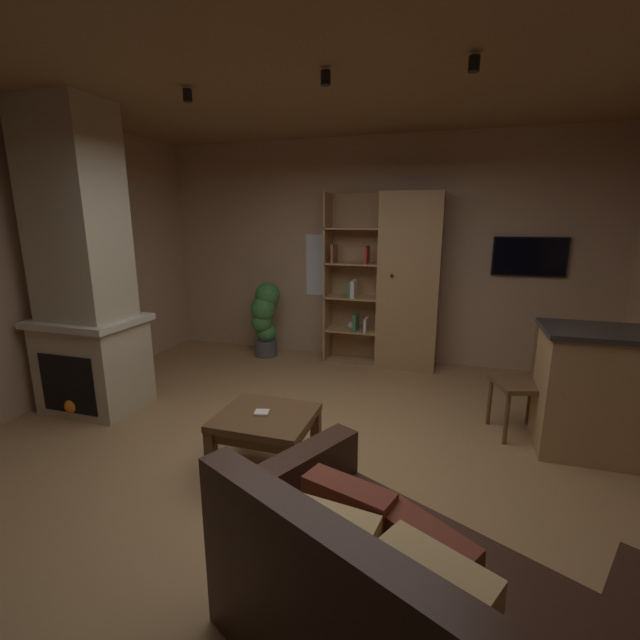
# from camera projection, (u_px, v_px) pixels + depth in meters

# --- Properties ---
(floor) EXTENTS (5.73, 5.56, 0.02)m
(floor) POSITION_uv_depth(u_px,v_px,m) (304.00, 467.00, 3.25)
(floor) COLOR #A37A4C
(floor) RESTS_ON ground
(wall_back) EXTENTS (5.85, 0.06, 2.83)m
(wall_back) POSITION_uv_depth(u_px,v_px,m) (375.00, 252.00, 5.54)
(wall_back) COLOR tan
(wall_back) RESTS_ON ground
(ceiling) EXTENTS (5.73, 5.56, 0.02)m
(ceiling) POSITION_uv_depth(u_px,v_px,m) (301.00, 48.00, 2.60)
(ceiling) COLOR #8E6B47
(window_pane_back) EXTENTS (0.58, 0.01, 0.81)m
(window_pane_back) POSITION_uv_depth(u_px,v_px,m) (327.00, 265.00, 5.74)
(window_pane_back) COLOR white
(stone_fireplace) EXTENTS (0.94, 0.74, 2.83)m
(stone_fireplace) POSITION_uv_depth(u_px,v_px,m) (83.00, 280.00, 4.00)
(stone_fireplace) COLOR #BCAD8E
(stone_fireplace) RESTS_ON ground
(bookshelf_cabinet) EXTENTS (1.40, 0.41, 2.14)m
(bookshelf_cabinet) POSITION_uv_depth(u_px,v_px,m) (401.00, 283.00, 5.26)
(bookshelf_cabinet) COLOR #A87F51
(bookshelf_cabinet) RESTS_ON ground
(leather_couch) EXTENTS (1.76, 1.48, 0.84)m
(leather_couch) POSITION_uv_depth(u_px,v_px,m) (398.00, 608.00, 1.72)
(leather_couch) COLOR #382116
(leather_couch) RESTS_ON ground
(coffee_table) EXTENTS (0.68, 0.61, 0.45)m
(coffee_table) POSITION_uv_depth(u_px,v_px,m) (266.00, 425.00, 3.12)
(coffee_table) COLOR brown
(coffee_table) RESTS_ON ground
(table_book_0) EXTENTS (0.12, 0.11, 0.02)m
(table_book_0) POSITION_uv_depth(u_px,v_px,m) (262.00, 413.00, 3.10)
(table_book_0) COLOR beige
(table_book_0) RESTS_ON coffee_table
(dining_chair) EXTENTS (0.53, 0.53, 0.92)m
(dining_chair) POSITION_uv_depth(u_px,v_px,m) (532.00, 376.00, 3.63)
(dining_chair) COLOR brown
(dining_chair) RESTS_ON ground
(potted_floor_plant) EXTENTS (0.38, 0.41, 1.01)m
(potted_floor_plant) POSITION_uv_depth(u_px,v_px,m) (265.00, 317.00, 5.78)
(potted_floor_plant) COLOR #4C4C51
(potted_floor_plant) RESTS_ON ground
(wall_mounted_tv) EXTENTS (0.80, 0.06, 0.45)m
(wall_mounted_tv) POSITION_uv_depth(u_px,v_px,m) (529.00, 257.00, 4.97)
(wall_mounted_tv) COLOR black
(track_light_spot_0) EXTENTS (0.07, 0.07, 0.09)m
(track_light_spot_0) POSITION_uv_depth(u_px,v_px,m) (90.00, 105.00, 3.59)
(track_light_spot_0) COLOR black
(track_light_spot_1) EXTENTS (0.07, 0.07, 0.09)m
(track_light_spot_1) POSITION_uv_depth(u_px,v_px,m) (188.00, 96.00, 3.32)
(track_light_spot_1) COLOR black
(track_light_spot_2) EXTENTS (0.07, 0.07, 0.09)m
(track_light_spot_2) POSITION_uv_depth(u_px,v_px,m) (326.00, 78.00, 2.91)
(track_light_spot_2) COLOR black
(track_light_spot_3) EXTENTS (0.07, 0.07, 0.09)m
(track_light_spot_3) POSITION_uv_depth(u_px,v_px,m) (474.00, 64.00, 2.64)
(track_light_spot_3) COLOR black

